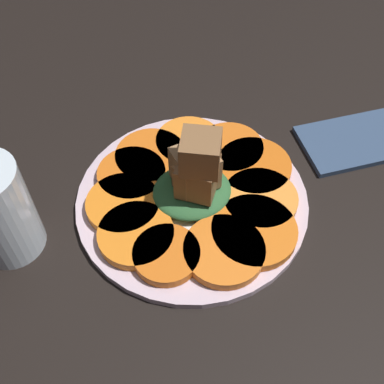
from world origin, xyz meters
TOP-DOWN VIEW (x-y plane):
  - table_slab at (0.00, 0.00)cm, footprint 120.00×120.00cm
  - plate at (0.00, 0.00)cm, footprint 28.68×28.68cm
  - carrot_slice_0 at (7.76, -3.02)cm, footprint 9.15×9.15cm
  - carrot_slice_1 at (8.80, 2.09)cm, footprint 9.60×9.60cm
  - carrot_slice_2 at (6.87, 5.96)cm, footprint 8.83×8.83cm
  - carrot_slice_3 at (1.94, 8.55)cm, footprint 8.84×8.84cm
  - carrot_slice_4 at (-3.51, 7.37)cm, footprint 9.32×9.32cm
  - carrot_slice_5 at (-6.54, 5.06)cm, footprint 8.66×8.66cm
  - carrot_slice_6 at (-8.43, 0.71)cm, footprint 8.96×8.96cm
  - carrot_slice_7 at (-7.81, -3.98)cm, footprint 8.87×8.87cm
  - carrot_slice_8 at (-5.06, -7.50)cm, footprint 7.63×7.63cm
  - carrot_slice_9 at (1.30, -8.76)cm, footprint 9.28×9.28cm
  - carrot_slice_10 at (5.45, -7.19)cm, footprint 10.00×10.00cm
  - center_pile at (0.35, -0.05)cm, footprint 9.68×8.71cm
  - fork at (-1.03, -5.61)cm, footprint 17.14×4.64cm
  - napkin at (24.69, 3.85)cm, footprint 15.26×9.15cm

SIDE VIEW (x-z plane):
  - table_slab at x=0.00cm, z-range 0.00..2.00cm
  - napkin at x=24.69cm, z-range 2.00..2.80cm
  - plate at x=0.00cm, z-range 1.99..3.04cm
  - fork at x=-1.03cm, z-range 3.10..3.50cm
  - carrot_slice_0 at x=7.76cm, z-range 3.10..4.33cm
  - carrot_slice_1 at x=8.80cm, z-range 3.10..4.33cm
  - carrot_slice_2 at x=6.87cm, z-range 3.10..4.33cm
  - carrot_slice_3 at x=1.94cm, z-range 3.10..4.33cm
  - carrot_slice_4 at x=-3.51cm, z-range 3.10..4.33cm
  - carrot_slice_5 at x=-6.54cm, z-range 3.10..4.33cm
  - carrot_slice_6 at x=-8.43cm, z-range 3.10..4.33cm
  - carrot_slice_7 at x=-7.81cm, z-range 3.10..4.33cm
  - carrot_slice_8 at x=-5.06cm, z-range 3.10..4.33cm
  - carrot_slice_9 at x=1.30cm, z-range 3.10..4.33cm
  - carrot_slice_10 at x=5.45cm, z-range 3.10..4.33cm
  - center_pile at x=0.35cm, z-range 1.76..12.60cm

